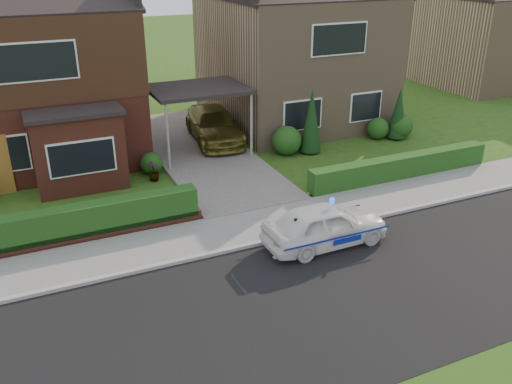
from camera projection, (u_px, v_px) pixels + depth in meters
ground at (345, 294)px, 13.39m from camera, size 120.00×120.00×0.00m
road at (345, 294)px, 13.39m from camera, size 60.00×6.00×0.02m
kerb at (288, 237)px, 15.90m from camera, size 60.00×0.16×0.12m
sidewalk at (273, 222)px, 16.77m from camera, size 60.00×2.00×0.10m
driveway at (200, 152)px, 22.50m from camera, size 3.80×12.00×0.12m
house_left at (32, 59)px, 21.19m from camera, size 7.50×9.53×7.25m
house_right at (293, 43)px, 25.66m from camera, size 7.50×8.06×7.25m
carport_link at (198, 90)px, 21.39m from camera, size 3.80×3.00×2.77m
dwarf_wall at (73, 239)px, 15.54m from camera, size 7.70×0.25×0.36m
hedge_left at (73, 242)px, 15.74m from camera, size 7.50×0.55×0.90m
hedge_right at (399, 179)px, 20.00m from camera, size 7.50×0.55×0.80m
shrub_left_mid at (109, 167)px, 19.34m from camera, size 1.32×1.32×1.32m
shrub_left_near at (151, 163)px, 20.29m from camera, size 0.84×0.84×0.84m
shrub_right_near at (287, 140)px, 22.14m from camera, size 1.20×1.20×1.20m
shrub_right_mid at (378, 128)px, 24.00m from camera, size 0.96×0.96×0.96m
shrub_right_far at (401, 126)px, 24.10m from camera, size 1.08×1.08×1.08m
conifer_a at (311, 122)px, 22.06m from camera, size 0.90×0.90×2.60m
conifer_b at (398, 115)px, 23.79m from camera, size 0.90×0.90×2.20m
neighbour_right at (482, 41)px, 33.09m from camera, size 6.50×7.00×5.20m
police_car at (325, 225)px, 15.35m from camera, size 3.35×3.66×1.41m
driveway_car at (214, 125)px, 23.42m from camera, size 2.46×4.87×1.36m
potted_plant_c at (154, 172)px, 19.70m from camera, size 0.52×0.52×0.72m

